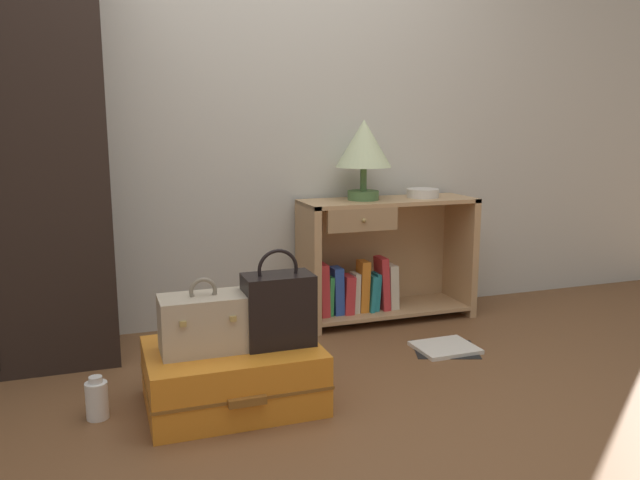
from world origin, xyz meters
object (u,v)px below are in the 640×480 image
at_px(bowl, 423,193).
at_px(train_case, 204,323).
at_px(bookshelf, 379,262).
at_px(handbag, 278,308).
at_px(table_lamp, 364,147).
at_px(open_book_on_floor, 445,348).
at_px(bottle, 97,399).
at_px(suitcase_large, 233,375).

xyz_separation_m(bowl, train_case, (-1.38, -0.84, -0.35)).
height_order(bookshelf, handbag, bookshelf).
bearing_deg(train_case, bowl, 31.27).
relative_size(table_lamp, handbag, 1.13).
relative_size(train_case, open_book_on_floor, 0.89).
xyz_separation_m(bottle, open_book_on_floor, (1.62, 0.21, -0.07)).
height_order(table_lamp, train_case, table_lamp).
height_order(bowl, handbag, bowl).
height_order(bookshelf, bottle, bookshelf).
bearing_deg(handbag, bottle, 172.86).
height_order(suitcase_large, handbag, handbag).
height_order(table_lamp, bottle, table_lamp).
bearing_deg(table_lamp, handbag, -129.92).
distance_m(train_case, open_book_on_floor, 1.29).
distance_m(bookshelf, train_case, 1.40).
xyz_separation_m(bowl, open_book_on_floor, (-0.16, -0.57, -0.70)).
height_order(suitcase_large, open_book_on_floor, suitcase_large).
height_order(train_case, handbag, handbag).
bearing_deg(open_book_on_floor, handbag, -162.50).
xyz_separation_m(suitcase_large, handbag, (0.18, -0.04, 0.27)).
height_order(bookshelf, table_lamp, table_lamp).
xyz_separation_m(bowl, handbag, (-1.09, -0.86, -0.32)).
bearing_deg(bowl, open_book_on_floor, -105.79).
bearing_deg(bottle, open_book_on_floor, 7.27).
xyz_separation_m(train_case, bottle, (-0.40, 0.06, -0.28)).
distance_m(suitcase_large, handbag, 0.32).
relative_size(table_lamp, train_case, 1.29).
height_order(bookshelf, suitcase_large, bookshelf).
xyz_separation_m(suitcase_large, bottle, (-0.51, 0.05, -0.04)).
height_order(table_lamp, handbag, table_lamp).
xyz_separation_m(suitcase_large, train_case, (-0.11, -0.01, 0.23)).
distance_m(bowl, open_book_on_floor, 0.92).
relative_size(table_lamp, suitcase_large, 0.64).
bearing_deg(handbag, bookshelf, 46.41).
bearing_deg(bowl, table_lamp, 178.47).
bearing_deg(bottle, train_case, -8.37).
xyz_separation_m(table_lamp, bottle, (-1.42, -0.79, -0.89)).
relative_size(bookshelf, suitcase_large, 1.45).
relative_size(bowl, train_case, 0.54).
distance_m(bowl, bottle, 2.04).
distance_m(train_case, bottle, 0.49).
relative_size(bowl, bottle, 1.08).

